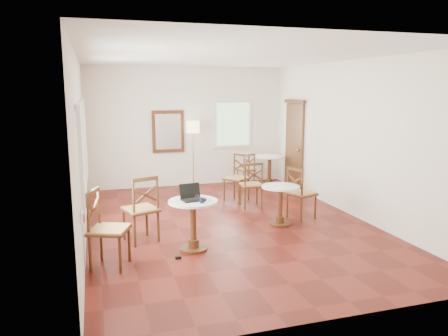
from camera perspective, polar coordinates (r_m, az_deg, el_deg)
The scene contains 17 objects.
ground at distance 8.00m, azimuth 0.63°, elevation -7.44°, with size 7.00×7.00×0.00m, color #5A160F.
room_shell at distance 7.88m, azimuth -0.36°, elevation 6.32°, with size 5.02×7.02×3.01m.
cafe_table_near at distance 6.65m, azimuth -4.09°, elevation -6.79°, with size 0.75×0.75×0.79m.
cafe_table_mid at distance 7.92m, azimuth 7.43°, elevation -4.32°, with size 0.69×0.69×0.73m.
cafe_table_back at distance 11.09m, azimuth 6.01°, elevation 0.08°, with size 0.73×0.73×0.77m.
chair_near_a at distance 7.11m, azimuth -10.86°, elevation -5.34°, with size 0.64×0.64×1.09m.
chair_near_b at distance 6.23m, azimuth -15.17°, elevation -7.75°, with size 0.66×0.66×1.10m.
chair_mid_a at distance 9.05m, azimuth 3.64°, elevation -2.20°, with size 0.48×0.48×0.97m.
chair_mid_b at distance 8.36m, azimuth 10.07°, elevation -3.27°, with size 0.58×0.58×1.00m.
chair_back_a at distance 11.14m, azimuth 2.97°, elevation -0.17°, with size 0.45×0.45×0.83m.
chair_back_b at distance 9.59m, azimuth 1.76°, elevation -1.26°, with size 0.67×0.67×1.03m.
floor_lamp at distance 10.73m, azimuth -4.12°, elevation 4.84°, with size 0.33×0.33×1.67m.
laptop at distance 6.60m, azimuth -4.31°, elevation -3.69°, with size 0.37×0.33×0.24m.
mouse at distance 6.57m, azimuth -2.65°, elevation -4.12°, with size 0.08×0.05×0.03m, color black.
navy_mug at distance 6.41m, azimuth -2.91°, elevation -4.26°, with size 0.10×0.07×0.08m.
water_glass at distance 6.57m, azimuth -3.59°, elevation -3.87°, with size 0.05×0.05×0.09m, color white.
power_adapter at distance 6.49m, azimuth -6.08°, elevation -11.67°, with size 0.09×0.05×0.03m, color black.
Camera 1 is at (-2.30, -7.26, 2.45)m, focal length 34.67 mm.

